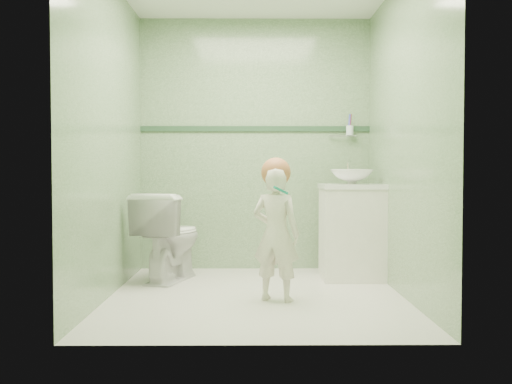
{
  "coord_description": "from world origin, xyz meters",
  "views": [
    {
      "loc": [
        -0.03,
        -4.36,
        0.94
      ],
      "look_at": [
        0.0,
        0.15,
        0.78
      ],
      "focal_mm": 40.89,
      "sensor_mm": 36.0,
      "label": 1
    }
  ],
  "objects": [
    {
      "name": "toddler",
      "position": [
        0.14,
        -0.16,
        0.48
      ],
      "size": [
        0.41,
        0.35,
        0.97
      ],
      "primitive_type": "imported",
      "rotation": [
        0.0,
        0.0,
        2.77
      ],
      "color": "white",
      "rests_on": "ground"
    },
    {
      "name": "counter",
      "position": [
        0.84,
        0.7,
        0.81
      ],
      "size": [
        0.54,
        0.52,
        0.04
      ],
      "primitive_type": "cube",
      "color": "white",
      "rests_on": "vanity"
    },
    {
      "name": "basin",
      "position": [
        0.84,
        0.7,
        0.89
      ],
      "size": [
        0.37,
        0.37,
        0.13
      ],
      "primitive_type": "imported",
      "color": "white",
      "rests_on": "counter"
    },
    {
      "name": "cup_holder",
      "position": [
        0.89,
        1.18,
        1.33
      ],
      "size": [
        0.26,
        0.07,
        0.21
      ],
      "color": "silver",
      "rests_on": "room_shell"
    },
    {
      "name": "trim_stripe",
      "position": [
        0.0,
        1.24,
        1.35
      ],
      "size": [
        2.2,
        0.02,
        0.05
      ],
      "primitive_type": "cube",
      "color": "#2A4A31",
      "rests_on": "room_shell"
    },
    {
      "name": "faucet",
      "position": [
        0.84,
        0.89,
        0.97
      ],
      "size": [
        0.03,
        0.13,
        0.18
      ],
      "color": "silver",
      "rests_on": "counter"
    },
    {
      "name": "vanity",
      "position": [
        0.84,
        0.7,
        0.4
      ],
      "size": [
        0.52,
        0.5,
        0.8
      ],
      "primitive_type": "cube",
      "color": "silver",
      "rests_on": "ground"
    },
    {
      "name": "hair_cap",
      "position": [
        0.14,
        -0.14,
        0.93
      ],
      "size": [
        0.22,
        0.22,
        0.22
      ],
      "primitive_type": "sphere",
      "color": "#B96B3F",
      "rests_on": "toddler"
    },
    {
      "name": "ground",
      "position": [
        0.0,
        0.0,
        0.0
      ],
      "size": [
        2.5,
        2.5,
        0.0
      ],
      "primitive_type": "plane",
      "color": "white",
      "rests_on": "ground"
    },
    {
      "name": "room_shell",
      "position": [
        0.0,
        0.0,
        1.2
      ],
      "size": [
        2.5,
        2.54,
        2.4
      ],
      "color": "gray",
      "rests_on": "ground"
    },
    {
      "name": "toilet",
      "position": [
        -0.74,
        0.64,
        0.38
      ],
      "size": [
        0.62,
        0.83,
        0.76
      ],
      "primitive_type": "imported",
      "rotation": [
        0.0,
        0.0,
        2.85
      ],
      "color": "white",
      "rests_on": "ground"
    },
    {
      "name": "teal_toothbrush",
      "position": [
        0.17,
        -0.3,
        0.81
      ],
      "size": [
        0.11,
        0.14,
        0.08
      ],
      "color": "#0A8166",
      "rests_on": "toddler"
    }
  ]
}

